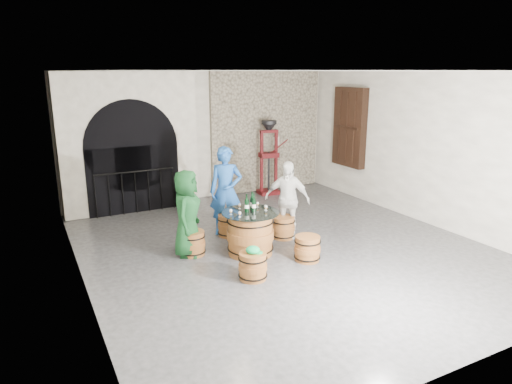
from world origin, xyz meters
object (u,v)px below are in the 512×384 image
barrel_stool_left (193,243)px  wine_bottle_left (247,205)px  wine_bottle_right (252,202)px  side_barrel (186,197)px  person_blue (226,191)px  barrel_stool_near_left (253,266)px  person_green (187,213)px  corking_press (269,152)px  barrel_stool_right (283,227)px  barrel_stool_near_right (307,248)px  barrel_table (250,233)px  person_white (287,199)px  wine_bottle_center (254,204)px  barrel_stool_far (229,225)px

barrel_stool_left → wine_bottle_left: wine_bottle_left is taller
wine_bottle_left → wine_bottle_right: (0.15, 0.09, 0.00)m
side_barrel → person_blue: bearing=-85.3°
barrel_stool_near_left → person_green: bearing=112.2°
barrel_stool_left → corking_press: (3.25, 3.05, 0.92)m
barrel_stool_right → barrel_stool_near_right: bearing=-100.0°
barrel_table → barrel_stool_left: size_ratio=2.19×
person_green → person_white: size_ratio=1.02×
barrel_stool_right → wine_bottle_left: size_ratio=1.44×
barrel_stool_right → wine_bottle_center: (-0.87, -0.42, 0.70)m
person_blue → side_barrel: bearing=118.8°
barrel_stool_near_right → wine_bottle_right: 1.27m
person_green → barrel_stool_left: bearing=-81.3°
barrel_table → barrel_stool_left: bearing=154.9°
person_white → wine_bottle_right: 1.02m
barrel_stool_left → wine_bottle_center: bearing=-23.3°
barrel_table → person_green: (-1.01, 0.47, 0.39)m
barrel_stool_right → barrel_stool_near_right: same height
barrel_stool_far → barrel_stool_right: (0.90, -0.61, 0.00)m
barrel_stool_near_right → barrel_table: bearing=135.8°
barrel_stool_left → person_green: 0.57m
barrel_stool_right → corking_press: size_ratio=0.24×
wine_bottle_center → barrel_stool_near_right: bearing=-47.3°
corking_press → wine_bottle_left: bearing=-118.4°
barrel_stool_left → person_white: bearing=0.9°
barrel_stool_left → side_barrel: (0.83, 2.71, 0.07)m
barrel_stool_near_left → corking_press: 5.30m
barrel_stool_near_left → wine_bottle_center: wine_bottle_center is taller
barrel_stool_far → wine_bottle_right: bearing=-86.5°
person_white → barrel_stool_left: bearing=-133.3°
barrel_stool_right → person_blue: 1.35m
person_blue → wine_bottle_left: size_ratio=5.46×
barrel_stool_right → wine_bottle_center: size_ratio=1.44×
barrel_stool_left → barrel_stool_right: same height
barrel_stool_right → wine_bottle_left: wine_bottle_left is taller
barrel_stool_near_right → person_white: size_ratio=0.31×
person_white → wine_bottle_left: (-1.10, -0.44, 0.15)m
wine_bottle_left → corking_press: corking_press is taller
barrel_stool_left → barrel_stool_right: size_ratio=1.00×
wine_bottle_left → wine_bottle_center: (0.12, -0.03, 0.00)m
barrel_stool_right → wine_bottle_center: wine_bottle_center is taller
person_green → barrel_table: bearing=-81.3°
wine_bottle_left → corking_press: (2.37, 3.46, 0.22)m
person_green → corking_press: corking_press is taller
barrel_stool_far → barrel_table: bearing=-92.6°
barrel_stool_left → wine_bottle_right: size_ratio=1.44×
wine_bottle_right → barrel_stool_right: bearing=19.5°
person_white → wine_bottle_center: 1.09m
barrel_stool_left → person_blue: bearing=36.8°
barrel_stool_left → wine_bottle_left: (0.89, -0.40, 0.70)m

